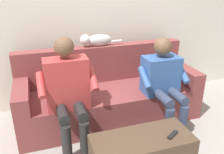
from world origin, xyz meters
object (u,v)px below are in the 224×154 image
at_px(coffee_table, 142,154).
at_px(remote_black, 173,135).
at_px(cat_on_backrest, 96,40).
at_px(couch, 108,94).
at_px(person_left_seated, 163,79).
at_px(person_right_seated, 68,88).

bearing_deg(coffee_table, remote_black, 167.02).
bearing_deg(coffee_table, cat_on_backrest, -86.54).
relative_size(couch, cat_on_backrest, 4.02).
height_order(couch, remote_black, couch).
bearing_deg(couch, coffee_table, 90.00).
distance_m(person_left_seated, person_right_seated, 1.12).
bearing_deg(remote_black, cat_on_backrest, 73.64).
bearing_deg(coffee_table, couch, -90.00).
height_order(person_right_seated, remote_black, person_right_seated).
distance_m(couch, person_right_seated, 0.78).
xyz_separation_m(coffee_table, person_right_seated, (0.56, -0.64, 0.48)).
xyz_separation_m(couch, cat_on_backrest, (0.08, -0.26, 0.67)).
xyz_separation_m(coffee_table, cat_on_backrest, (0.08, -1.31, 0.79)).
bearing_deg(person_right_seated, remote_black, 139.85).
distance_m(coffee_table, person_left_seated, 0.96).
height_order(cat_on_backrest, remote_black, cat_on_backrest).
xyz_separation_m(coffee_table, person_left_seated, (-0.56, -0.65, 0.43)).
distance_m(couch, person_left_seated, 0.75).
bearing_deg(remote_black, person_left_seated, 37.35).
bearing_deg(person_left_seated, couch, -35.60).
bearing_deg(cat_on_backrest, remote_black, 104.37).
height_order(coffee_table, remote_black, remote_black).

